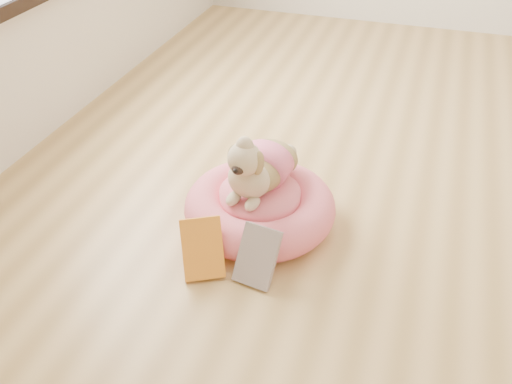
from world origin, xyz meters
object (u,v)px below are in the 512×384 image
(pet_bed, at_px, (260,207))
(dog, at_px, (258,156))
(book_yellow, at_px, (202,248))
(book_white, at_px, (257,256))

(pet_bed, xyz_separation_m, dog, (-0.01, 0.02, 0.23))
(pet_bed, xyz_separation_m, book_yellow, (-0.11, -0.33, 0.03))
(pet_bed, distance_m, dog, 0.23)
(dog, xyz_separation_m, book_yellow, (-0.09, -0.35, -0.20))
(pet_bed, bearing_deg, book_white, -73.93)
(pet_bed, bearing_deg, book_yellow, -108.14)
(dog, xyz_separation_m, book_white, (0.10, -0.32, -0.20))
(book_yellow, bearing_deg, book_white, -20.94)
(pet_bed, relative_size, dog, 1.53)
(book_white, bearing_deg, book_yellow, -163.36)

